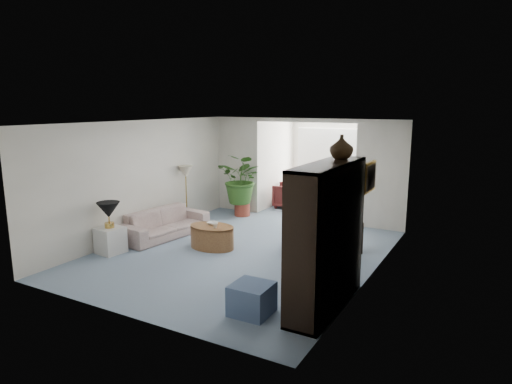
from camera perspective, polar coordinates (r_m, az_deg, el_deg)
The scene contains 26 objects.
floor at distance 8.69m, azimuth -1.95°, elevation -7.81°, with size 6.00×6.00×0.00m, color #8499AE.
sunroom_floor at distance 12.25m, azimuth 8.01°, elevation -2.28°, with size 2.60×2.60×0.00m, color #8499AE.
back_pier_left at distance 11.87m, azimuth -2.37°, elevation 3.54°, with size 1.20×0.12×2.50m, color white.
back_pier_right at distance 10.42m, azimuth 15.76°, elevation 2.06°, with size 1.20×0.12×2.50m, color white.
back_header at distance 10.90m, azimuth 6.24°, elevation 9.13°, with size 2.60×0.12×0.10m, color white.
window_pane at distance 13.01m, azimuth 9.91°, elevation 4.72°, with size 2.20×0.02×1.50m, color white.
window_blinds at distance 12.98m, azimuth 9.87°, elevation 4.70°, with size 2.20×0.02×1.50m, color white.
framed_picture at distance 7.25m, azimuth 14.45°, elevation 1.88°, with size 0.04×0.50×0.40m, color #BCB396.
sofa at distance 9.85m, azimuth -11.62°, elevation -3.95°, with size 2.03×0.79×0.59m, color beige.
end_table at distance 9.07m, azimuth -18.16°, elevation -5.89°, with size 0.46×0.46×0.50m, color silver.
table_lamp at distance 8.91m, azimuth -18.39°, elevation -2.19°, with size 0.44×0.44×0.30m, color black.
floor_lamp at distance 10.76m, azimuth -9.01°, elevation 2.61°, with size 0.36×0.36×0.28m, color beige.
coffee_table at distance 8.97m, azimuth -5.66°, elevation -5.73°, with size 0.95×0.95×0.45m, color olive.
coffee_bowl at distance 9.01m, azimuth -5.59°, elevation -4.00°, with size 0.21×0.21×0.05m, color white.
coffee_cup at distance 8.74m, azimuth -5.26°, elevation -4.34°, with size 0.10×0.10×0.09m, color beige.
wingback_chair at distance 8.84m, azimuth 6.85°, elevation -4.94°, with size 0.82×0.85×0.77m, color #5F554B.
side_table_dark at distance 8.91m, azimuth 11.76°, elevation -5.48°, with size 0.51×0.41×0.62m, color black.
entertainment_cabinet at distance 6.26m, azimuth 9.04°, elevation -5.68°, with size 0.49×1.85×2.05m, color black.
cabinet_urn at distance 6.50m, azimuth 10.90°, elevation 5.69°, with size 0.34×0.34×0.35m, color #312010.
ottoman at distance 6.25m, azimuth -0.54°, elevation -13.53°, with size 0.53×0.53×0.42m, color slate.
plant_pot at distance 11.49m, azimuth -1.78°, elevation -2.25°, with size 0.40×0.40×0.32m, color brown.
house_plant at distance 11.33m, azimuth -1.81°, elevation 1.70°, with size 1.16×1.00×1.29m, color #2F5B1F.
sunroom_chair_blue at distance 11.85m, azimuth 10.70°, elevation -1.02°, with size 0.77×0.80×0.72m, color slate.
sunroom_chair_maroon at distance 12.40m, azimuth 4.12°, elevation -0.44°, with size 0.72×0.74×0.67m, color maroon.
sunroom_table at distance 12.80m, azimuth 8.58°, elevation -0.38°, with size 0.47×0.37×0.58m, color olive.
shelf_clutter at distance 6.39m, azimuth 9.08°, elevation -4.75°, with size 0.30×0.79×1.06m.
Camera 1 is at (4.26, -7.03, 2.83)m, focal length 31.20 mm.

